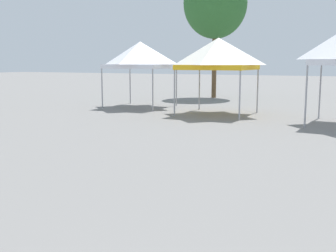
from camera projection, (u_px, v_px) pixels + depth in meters
canopy_tent_center at (140, 55)px, 19.94m from camera, size 2.91×2.91×3.14m
canopy_tent_left_of_center at (218, 54)px, 17.08m from camera, size 2.87×2.87×3.15m
tree_behind_tents_right at (215, 4)px, 24.86m from camera, size 3.80×3.80×7.74m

